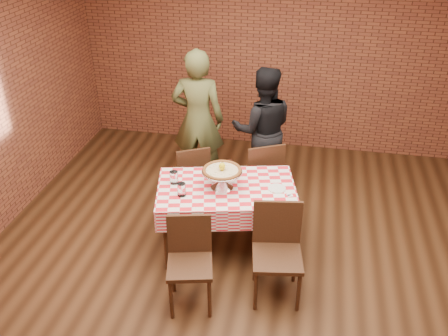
% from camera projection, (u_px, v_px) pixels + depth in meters
% --- Properties ---
extents(ground, '(6.00, 6.00, 0.00)m').
position_uv_depth(ground, '(240.00, 278.00, 4.82)').
color(ground, black).
rests_on(ground, ground).
extents(back_wall, '(5.50, 0.00, 5.50)m').
position_uv_depth(back_wall, '(278.00, 48.00, 6.65)').
color(back_wall, brown).
rests_on(back_wall, ground).
extents(table, '(1.50, 1.09, 0.75)m').
position_uv_depth(table, '(226.00, 218.00, 5.05)').
color(table, '#3F2516').
rests_on(table, ground).
extents(tablecloth, '(1.54, 1.14, 0.23)m').
position_uv_depth(tablecloth, '(226.00, 197.00, 4.92)').
color(tablecloth, red).
rests_on(tablecloth, table).
extents(pizza_stand, '(0.44, 0.44, 0.18)m').
position_uv_depth(pizza_stand, '(222.00, 179.00, 4.82)').
color(pizza_stand, silver).
rests_on(pizza_stand, tablecloth).
extents(pizza, '(0.41, 0.41, 0.03)m').
position_uv_depth(pizza, '(222.00, 171.00, 4.77)').
color(pizza, beige).
rests_on(pizza, pizza_stand).
extents(lemon, '(0.07, 0.07, 0.08)m').
position_uv_depth(lemon, '(222.00, 167.00, 4.75)').
color(lemon, yellow).
rests_on(lemon, pizza).
extents(water_glass_left, '(0.10, 0.10, 0.13)m').
position_uv_depth(water_glass_left, '(182.00, 190.00, 4.70)').
color(water_glass_left, white).
rests_on(water_glass_left, tablecloth).
extents(water_glass_right, '(0.10, 0.10, 0.13)m').
position_uv_depth(water_glass_right, '(174.00, 177.00, 4.90)').
color(water_glass_right, white).
rests_on(water_glass_right, tablecloth).
extents(side_plate, '(0.21, 0.21, 0.01)m').
position_uv_depth(side_plate, '(277.00, 188.00, 4.83)').
color(side_plate, white).
rests_on(side_plate, tablecloth).
extents(sweetener_packet_a, '(0.06, 0.06, 0.00)m').
position_uv_depth(sweetener_packet_a, '(289.00, 195.00, 4.74)').
color(sweetener_packet_a, white).
rests_on(sweetener_packet_a, tablecloth).
extents(sweetener_packet_b, '(0.06, 0.05, 0.00)m').
position_uv_depth(sweetener_packet_b, '(290.00, 196.00, 4.72)').
color(sweetener_packet_b, white).
rests_on(sweetener_packet_b, tablecloth).
extents(condiment_caddy, '(0.12, 0.11, 0.13)m').
position_uv_depth(condiment_caddy, '(228.00, 167.00, 5.09)').
color(condiment_caddy, silver).
rests_on(condiment_caddy, tablecloth).
extents(chair_near_left, '(0.48, 0.48, 0.87)m').
position_uv_depth(chair_near_left, '(190.00, 267.00, 4.31)').
color(chair_near_left, '#3F2516').
rests_on(chair_near_left, ground).
extents(chair_near_right, '(0.51, 0.51, 0.92)m').
position_uv_depth(chair_near_right, '(277.00, 256.00, 4.40)').
color(chair_near_right, '#3F2516').
rests_on(chair_near_right, ground).
extents(chair_far_left, '(0.52, 0.52, 0.86)m').
position_uv_depth(chair_far_left, '(191.00, 176.00, 5.69)').
color(chair_far_left, '#3F2516').
rests_on(chair_far_left, ground).
extents(chair_far_right, '(0.58, 0.58, 0.91)m').
position_uv_depth(chair_far_right, '(260.00, 174.00, 5.67)').
color(chair_far_right, '#3F2516').
rests_on(chair_far_right, ground).
extents(diner_olive, '(0.67, 0.47, 1.77)m').
position_uv_depth(diner_olive, '(198.00, 120.00, 5.97)').
color(diner_olive, '#4E522B').
rests_on(diner_olive, ground).
extents(diner_black, '(0.87, 0.74, 1.58)m').
position_uv_depth(diner_black, '(263.00, 130.00, 5.95)').
color(diner_black, black).
rests_on(diner_black, ground).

